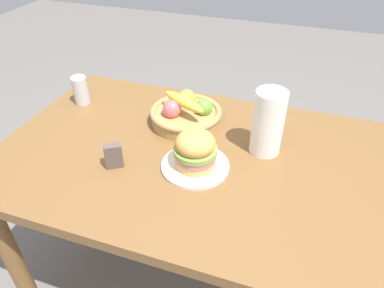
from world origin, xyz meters
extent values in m
plane|color=slate|center=(0.00, 0.00, 0.00)|extent=(8.00, 8.00, 0.00)
cube|color=brown|center=(0.00, 0.00, 0.73)|extent=(1.40, 0.90, 0.04)
cylinder|color=brown|center=(-0.62, -0.37, 0.35)|extent=(0.07, 0.07, 0.71)
cylinder|color=brown|center=(-0.62, 0.37, 0.35)|extent=(0.07, 0.07, 0.71)
cylinder|color=brown|center=(0.62, 0.37, 0.35)|extent=(0.07, 0.07, 0.71)
cylinder|color=silver|center=(0.05, -0.07, 0.76)|extent=(0.24, 0.24, 0.01)
cylinder|color=#DBAD60|center=(0.05, -0.07, 0.78)|extent=(0.14, 0.14, 0.03)
cylinder|color=#C67075|center=(0.05, -0.07, 0.80)|extent=(0.14, 0.14, 0.02)
cylinder|color=#84A84C|center=(0.05, -0.07, 0.82)|extent=(0.15, 0.15, 0.02)
ellipsoid|color=#DF9F4D|center=(0.05, -0.07, 0.85)|extent=(0.13, 0.13, 0.08)
cylinder|color=silver|center=(-0.57, 0.19, 0.81)|extent=(0.07, 0.07, 0.12)
cylinder|color=silver|center=(-0.57, 0.19, 0.87)|extent=(0.06, 0.06, 0.00)
cylinder|color=tan|center=(-0.08, 0.19, 0.78)|extent=(0.28, 0.28, 0.05)
torus|color=tan|center=(-0.08, 0.19, 0.80)|extent=(0.29, 0.29, 0.02)
sphere|color=#6BAD38|center=(-0.01, 0.21, 0.83)|extent=(0.07, 0.07, 0.07)
sphere|color=gold|center=(-0.10, 0.25, 0.83)|extent=(0.07, 0.07, 0.07)
sphere|color=#D16066|center=(-0.12, 0.15, 0.83)|extent=(0.07, 0.07, 0.07)
ellipsoid|color=yellow|center=(-0.08, 0.17, 0.86)|extent=(0.21, 0.15, 0.06)
cylinder|color=white|center=(0.25, 0.11, 0.87)|extent=(0.11, 0.11, 0.24)
cube|color=#594C47|center=(-0.22, -0.15, 0.80)|extent=(0.07, 0.06, 0.09)
camera|label=1|loc=(0.34, -0.95, 1.54)|focal=32.97mm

